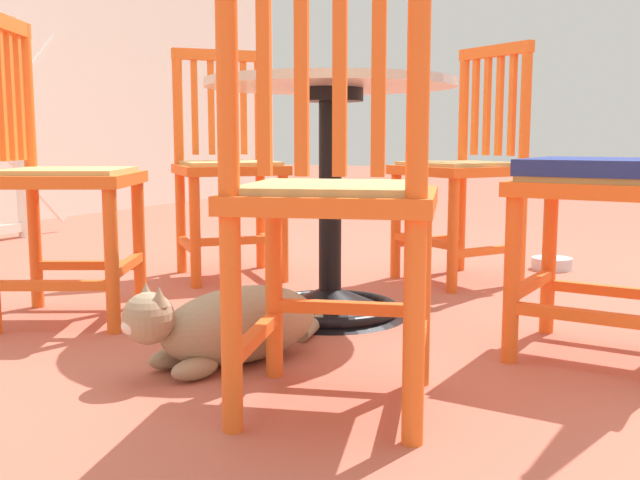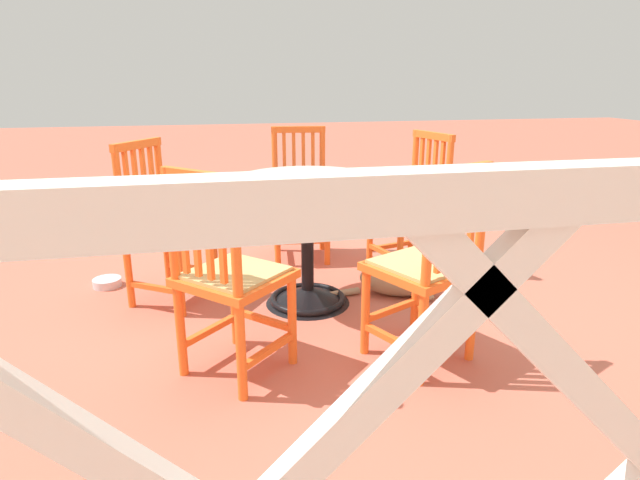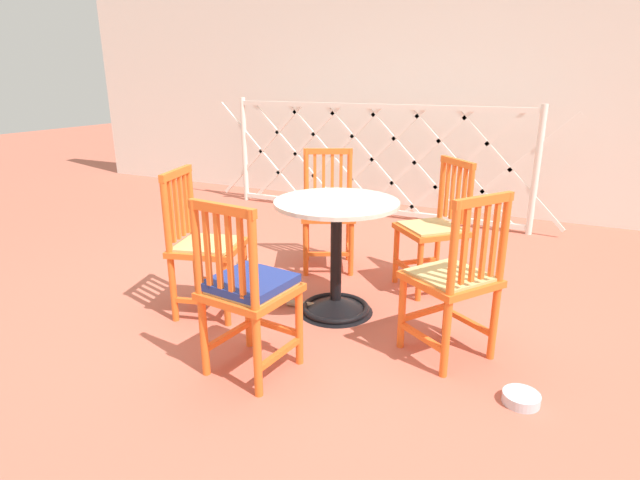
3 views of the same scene
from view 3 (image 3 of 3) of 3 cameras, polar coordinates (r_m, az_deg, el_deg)
The scene contains 11 objects.
ground_plane at distance 3.20m, azimuth -0.78°, elevation -8.97°, with size 24.00×24.00×0.00m, color #BC604C.
building_wall_backdrop at distance 5.90m, azimuth 14.11°, elevation 16.97°, with size 10.00×0.20×2.80m, color silver.
lattice_fence_panel at distance 5.46m, azimuth 5.85°, elevation 8.96°, with size 3.85×0.06×1.21m.
cafe_table at distance 3.20m, azimuth 1.79°, elevation -3.37°, with size 0.76×0.76×0.73m.
orange_chair_tucked_in at distance 2.52m, azimuth -8.09°, elevation -5.58°, with size 0.44×0.44×0.91m.
orange_chair_at_corner at distance 2.74m, azimuth 14.79°, elevation -4.41°, with size 0.55×0.55×0.91m.
orange_chair_near_fence at distance 3.61m, azimuth 12.70°, elevation 1.18°, with size 0.57×0.57×0.91m.
orange_chair_by_planter at distance 3.93m, azimuth 0.91°, elevation 3.01°, with size 0.54×0.54×0.91m.
orange_chair_facing_out at distance 3.24m, azimuth -12.90°, elevation -0.74°, with size 0.49×0.49×0.91m.
tabby_cat at distance 3.53m, azimuth -6.61°, elevation -4.66°, with size 0.73×0.37×0.23m.
pet_water_bowl at distance 2.63m, azimuth 21.59°, elevation -16.15°, with size 0.17×0.17×0.05m, color silver.
Camera 3 is at (1.29, -2.54, 1.45)m, focal length 28.59 mm.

